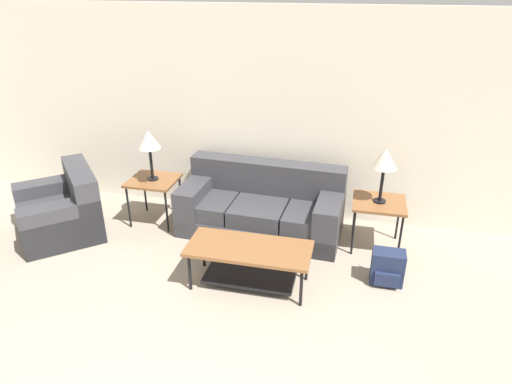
# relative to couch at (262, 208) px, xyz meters

# --- Properties ---
(wall_back) EXTENTS (9.04, 0.06, 2.60)m
(wall_back) POSITION_rel_couch_xyz_m (0.09, 0.56, 1.00)
(wall_back) COLOR silver
(wall_back) RESTS_ON ground_plane
(couch) EXTENTS (1.99, 0.96, 0.82)m
(couch) POSITION_rel_couch_xyz_m (0.00, 0.00, 0.00)
(couch) COLOR #38383D
(couch) RESTS_ON ground_plane
(armchair) EXTENTS (1.34, 1.35, 0.80)m
(armchair) POSITION_rel_couch_xyz_m (-2.36, -0.60, -0.01)
(armchair) COLOR #38383D
(armchair) RESTS_ON ground_plane
(coffee_table) EXTENTS (1.24, 0.54, 0.45)m
(coffee_table) POSITION_rel_couch_xyz_m (0.12, -1.12, 0.04)
(coffee_table) COLOR brown
(coffee_table) RESTS_ON ground_plane
(side_table_left) EXTENTS (0.59, 0.54, 0.58)m
(side_table_left) POSITION_rel_couch_xyz_m (-1.37, -0.08, 0.23)
(side_table_left) COLOR brown
(side_table_left) RESTS_ON ground_plane
(side_table_right) EXTENTS (0.59, 0.54, 0.58)m
(side_table_right) POSITION_rel_couch_xyz_m (1.37, -0.08, 0.23)
(side_table_right) COLOR brown
(side_table_right) RESTS_ON ground_plane
(table_lamp_left) EXTENTS (0.28, 0.28, 0.63)m
(table_lamp_left) POSITION_rel_couch_xyz_m (-1.37, -0.08, 0.79)
(table_lamp_left) COLOR black
(table_lamp_left) RESTS_ON side_table_left
(table_lamp_right) EXTENTS (0.28, 0.28, 0.63)m
(table_lamp_right) POSITION_rel_couch_xyz_m (1.37, -0.08, 0.79)
(table_lamp_right) COLOR black
(table_lamp_right) RESTS_ON side_table_right
(backpack) EXTENTS (0.33, 0.28, 0.37)m
(backpack) POSITION_rel_couch_xyz_m (1.49, -0.77, -0.12)
(backpack) COLOR #1E2847
(backpack) RESTS_ON ground_plane
(picture_frame) EXTENTS (0.10, 0.04, 0.13)m
(picture_frame) POSITION_rel_couch_xyz_m (-1.46, -0.16, 0.35)
(picture_frame) COLOR #4C3828
(picture_frame) RESTS_ON side_table_left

